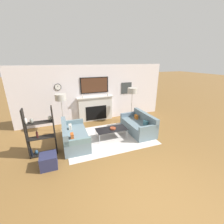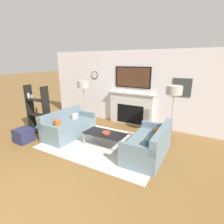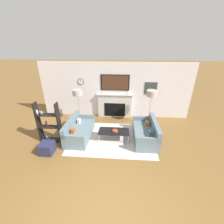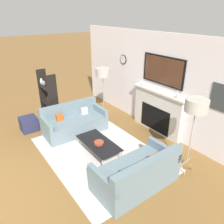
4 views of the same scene
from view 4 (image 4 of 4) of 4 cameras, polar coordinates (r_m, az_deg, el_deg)
The scene contains 10 objects.
fireplace_wall at distance 6.08m, azimuth 12.86°, elevation 5.55°, with size 7.30×0.28×2.70m.
area_rug at distance 5.44m, azimuth -3.18°, elevation -10.70°, with size 3.29×2.34×0.01m.
couch_left at distance 6.31m, azimuth -9.86°, elevation -2.74°, with size 0.88×1.74×0.79m.
couch_right at distance 4.43m, azimuth 6.55°, elevation -15.82°, with size 0.87×1.67×0.81m.
coffee_table at distance 5.15m, azimuth -3.56°, elevation -8.16°, with size 1.19×0.58×0.39m.
decorative_bowl at distance 5.07m, azimuth -3.45°, elevation -7.98°, with size 0.23×0.23×0.06m.
floor_lamp_left at distance 6.64m, azimuth -2.40°, elevation 10.17°, with size 0.44×0.44×1.63m.
floor_lamp_right at distance 4.45m, azimuth 21.21°, elevation 1.41°, with size 0.45×0.45×1.67m.
shelf_unit at distance 6.89m, azimuth -16.27°, elevation 3.34°, with size 0.83×0.28×1.59m.
ottoman at distance 6.77m, azimuth -20.89°, elevation -2.89°, with size 0.45×0.45×0.40m.
Camera 4 is at (3.76, 0.58, 3.17)m, focal length 35.00 mm.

